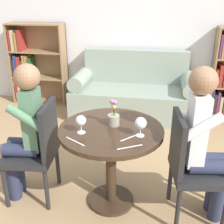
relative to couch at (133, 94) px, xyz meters
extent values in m
plane|color=tan|center=(0.00, -1.97, -0.31)|extent=(16.00, 16.00, 0.00)
cube|color=silver|center=(0.00, 0.42, 1.04)|extent=(5.20, 0.05, 2.70)
cylinder|color=#382619|center=(0.00, -1.97, 0.40)|extent=(0.84, 0.84, 0.03)
cylinder|color=#382619|center=(0.00, -1.97, 0.05)|extent=(0.09, 0.09, 0.66)
cylinder|color=#382619|center=(0.00, -1.97, -0.30)|extent=(0.40, 0.40, 0.03)
cube|color=gray|center=(0.00, -0.05, -0.10)|extent=(1.78, 0.80, 0.42)
cube|color=gray|center=(0.00, 0.27, 0.36)|extent=(1.56, 0.16, 0.50)
cylinder|color=gray|center=(-0.78, -0.05, 0.22)|extent=(0.22, 0.72, 0.22)
cylinder|color=gray|center=(0.78, -0.05, 0.22)|extent=(0.22, 0.72, 0.22)
cube|color=#93704C|center=(-1.56, 0.37, 0.33)|extent=(0.89, 0.02, 1.28)
cube|color=#93704C|center=(-1.99, 0.24, 0.33)|extent=(0.02, 0.28, 1.28)
cube|color=#93704C|center=(-1.13, 0.24, 0.33)|extent=(0.02, 0.28, 1.28)
cube|color=#93704C|center=(-1.56, 0.24, -0.30)|extent=(0.84, 0.28, 0.02)
cube|color=#93704C|center=(-1.56, 0.24, 0.12)|extent=(0.84, 0.28, 0.02)
cube|color=#93704C|center=(-1.56, 0.24, 0.54)|extent=(0.84, 0.28, 0.02)
cube|color=#93704C|center=(-1.56, 0.24, 0.95)|extent=(0.84, 0.28, 0.02)
cube|color=maroon|center=(-1.95, 0.23, -0.15)|extent=(0.04, 0.23, 0.28)
cube|color=tan|center=(-1.90, 0.23, -0.13)|extent=(0.04, 0.23, 0.32)
cube|color=#602D5B|center=(-1.85, 0.23, -0.14)|extent=(0.03, 0.23, 0.31)
cube|color=#602D5B|center=(-1.81, 0.23, -0.11)|extent=(0.04, 0.23, 0.35)
cube|color=#332319|center=(-1.95, 0.23, 0.26)|extent=(0.03, 0.23, 0.27)
cube|color=navy|center=(-1.91, 0.23, 0.30)|extent=(0.04, 0.23, 0.35)
cube|color=maroon|center=(-1.86, 0.23, 0.29)|extent=(0.05, 0.23, 0.33)
cube|color=#602D5B|center=(-1.81, 0.23, 0.26)|extent=(0.03, 0.23, 0.27)
cube|color=olive|center=(-1.77, 0.23, 0.31)|extent=(0.04, 0.23, 0.35)
cube|color=olive|center=(-1.72, 0.23, 0.30)|extent=(0.04, 0.23, 0.35)
cube|color=#234723|center=(-1.68, 0.23, 0.29)|extent=(0.03, 0.23, 0.32)
cube|color=maroon|center=(-1.95, 0.23, 0.70)|extent=(0.03, 0.23, 0.31)
cube|color=tan|center=(-1.91, 0.23, 0.71)|extent=(0.04, 0.23, 0.32)
cube|color=olive|center=(-1.85, 0.23, 0.69)|extent=(0.04, 0.23, 0.28)
cube|color=maroon|center=(-1.80, 0.23, 0.71)|extent=(0.05, 0.23, 0.32)
cube|color=#93704C|center=(1.13, 0.24, 0.33)|extent=(0.02, 0.28, 1.28)
cube|color=navy|center=(1.17, 0.23, -0.11)|extent=(0.03, 0.23, 0.36)
cube|color=#332319|center=(1.21, 0.23, -0.14)|extent=(0.04, 0.23, 0.30)
cube|color=#602D5B|center=(1.25, 0.23, -0.12)|extent=(0.03, 0.23, 0.34)
cube|color=tan|center=(1.30, 0.23, -0.15)|extent=(0.04, 0.23, 0.27)
cube|color=maroon|center=(1.17, 0.23, 0.26)|extent=(0.04, 0.23, 0.26)
cube|color=maroon|center=(1.23, 0.23, 0.29)|extent=(0.05, 0.23, 0.32)
cube|color=maroon|center=(1.29, 0.23, 0.28)|extent=(0.04, 0.23, 0.30)
cube|color=#602D5B|center=(1.17, 0.23, 0.71)|extent=(0.03, 0.23, 0.32)
cube|color=olive|center=(1.22, 0.23, 0.72)|extent=(0.05, 0.23, 0.34)
cylinder|color=#232326|center=(-0.90, -1.83, -0.11)|extent=(0.04, 0.04, 0.40)
cylinder|color=#232326|center=(-0.87, -2.19, -0.11)|extent=(0.04, 0.04, 0.40)
cylinder|color=#232326|center=(-0.54, -1.80, -0.11)|extent=(0.04, 0.04, 0.40)
cylinder|color=#232326|center=(-0.52, -2.16, -0.11)|extent=(0.04, 0.04, 0.40)
cube|color=#232326|center=(-0.71, -2.00, 0.11)|extent=(0.45, 0.45, 0.05)
cube|color=#232326|center=(-0.52, -1.98, 0.36)|extent=(0.07, 0.38, 0.45)
cylinder|color=#232326|center=(0.86, -1.81, -0.11)|extent=(0.04, 0.04, 0.40)
cylinder|color=#232326|center=(0.56, -2.21, -0.11)|extent=(0.04, 0.04, 0.40)
cylinder|color=#232326|center=(0.51, -1.86, -0.11)|extent=(0.04, 0.04, 0.40)
cube|color=#232326|center=(0.71, -2.01, 0.11)|extent=(0.48, 0.48, 0.05)
cube|color=#232326|center=(0.52, -2.04, 0.36)|extent=(0.09, 0.38, 0.45)
cylinder|color=#282D47|center=(-0.87, -1.96, -0.09)|extent=(0.11, 0.11, 0.45)
cylinder|color=#282D47|center=(-0.86, -2.07, -0.09)|extent=(0.11, 0.11, 0.45)
cylinder|color=#282D47|center=(-0.76, -1.95, 0.19)|extent=(0.31, 0.13, 0.11)
cylinder|color=#282D47|center=(-0.75, -2.06, 0.19)|extent=(0.31, 0.13, 0.11)
cube|color=#517A5B|center=(-0.65, -2.00, 0.45)|extent=(0.14, 0.21, 0.52)
cylinder|color=#517A5B|center=(-0.66, -1.86, 0.53)|extent=(0.29, 0.09, 0.23)
cylinder|color=#517A5B|center=(-0.64, -2.13, 0.53)|extent=(0.29, 0.09, 0.23)
sphere|color=#936B4C|center=(-0.65, -2.00, 0.81)|extent=(0.21, 0.21, 0.21)
cylinder|color=#282D47|center=(0.87, -2.03, -0.09)|extent=(0.11, 0.11, 0.45)
cylinder|color=#282D47|center=(0.86, -1.93, -0.09)|extent=(0.11, 0.11, 0.45)
cylinder|color=#282D47|center=(0.76, -2.05, 0.19)|extent=(0.31, 0.15, 0.11)
cylinder|color=#282D47|center=(0.75, -1.94, 0.19)|extent=(0.31, 0.15, 0.11)
cube|color=white|center=(0.65, -2.01, 0.47)|extent=(0.15, 0.21, 0.56)
cylinder|color=white|center=(0.67, -2.14, 0.57)|extent=(0.29, 0.11, 0.23)
cylinder|color=white|center=(0.63, -1.88, 0.57)|extent=(0.29, 0.11, 0.23)
sphere|color=#936B4C|center=(0.65, -2.01, 0.85)|extent=(0.20, 0.20, 0.20)
cylinder|color=white|center=(-0.21, -2.08, 0.42)|extent=(0.06, 0.06, 0.00)
cylinder|color=white|center=(-0.21, -2.08, 0.45)|extent=(0.01, 0.01, 0.07)
sphere|color=white|center=(-0.21, -2.08, 0.52)|extent=(0.08, 0.08, 0.08)
sphere|color=maroon|center=(-0.21, -2.08, 0.51)|extent=(0.06, 0.06, 0.06)
cylinder|color=white|center=(0.24, -2.06, 0.42)|extent=(0.06, 0.06, 0.00)
cylinder|color=white|center=(0.24, -2.06, 0.45)|extent=(0.01, 0.01, 0.06)
sphere|color=white|center=(0.24, -2.06, 0.52)|extent=(0.09, 0.09, 0.09)
sphere|color=maroon|center=(0.24, -2.06, 0.51)|extent=(0.07, 0.07, 0.07)
cylinder|color=#9E9384|center=(0.01, -1.91, 0.46)|extent=(0.10, 0.10, 0.09)
cylinder|color=#4C7A42|center=(0.01, -1.91, 0.55)|extent=(0.01, 0.01, 0.10)
sphere|color=silver|center=(0.01, -1.91, 0.60)|extent=(0.04, 0.04, 0.04)
cylinder|color=#4C7A42|center=(0.00, -1.92, 0.57)|extent=(0.01, 0.01, 0.12)
sphere|color=#D16684|center=(0.00, -1.92, 0.63)|extent=(0.04, 0.04, 0.04)
cylinder|color=#4C7A42|center=(0.01, -1.91, 0.54)|extent=(0.01, 0.00, 0.08)
sphere|color=#EACC4C|center=(0.01, -1.91, 0.58)|extent=(0.04, 0.04, 0.04)
cylinder|color=#4C7A42|center=(0.01, -1.91, 0.56)|extent=(0.01, 0.01, 0.11)
sphere|color=#9E70B2|center=(0.01, -1.91, 0.61)|extent=(0.04, 0.04, 0.04)
cylinder|color=#4C7A42|center=(0.02, -1.92, 0.56)|extent=(0.00, 0.01, 0.12)
sphere|color=#9E70B2|center=(0.02, -1.92, 0.62)|extent=(0.04, 0.04, 0.04)
cube|color=silver|center=(0.18, -2.24, 0.42)|extent=(0.17, 0.10, 0.00)
cube|color=silver|center=(-0.22, -2.22, 0.42)|extent=(0.17, 0.11, 0.00)
cube|color=silver|center=(0.17, -2.10, 0.42)|extent=(0.14, 0.15, 0.00)
camera|label=1|loc=(0.34, -3.93, 1.42)|focal=45.00mm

